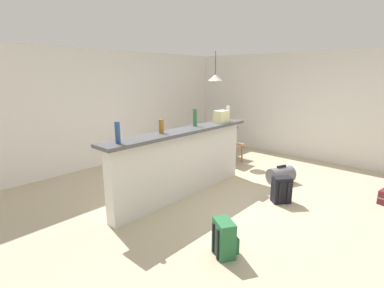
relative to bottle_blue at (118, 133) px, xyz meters
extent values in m
cube|color=#BCAD8E|center=(1.80, -0.48, -1.29)|extent=(13.00, 13.00, 0.05)
cube|color=silver|center=(1.80, 2.57, -0.01)|extent=(6.60, 0.10, 2.50)
cube|color=silver|center=(4.85, -0.18, -0.01)|extent=(0.10, 6.00, 2.50)
cube|color=silver|center=(1.22, 0.01, -0.73)|extent=(2.80, 0.20, 1.08)
cube|color=#4C4C51|center=(1.22, 0.01, -0.16)|extent=(2.96, 0.40, 0.05)
cylinder|color=#284C89|center=(0.00, 0.00, 0.00)|extent=(0.07, 0.07, 0.28)
cylinder|color=#9E661E|center=(0.81, 0.07, -0.03)|extent=(0.07, 0.07, 0.21)
cylinder|color=#2D6B38|center=(1.59, 0.09, 0.01)|extent=(0.07, 0.07, 0.30)
cylinder|color=silver|center=(2.42, 0.00, 0.00)|extent=(0.07, 0.07, 0.29)
cube|color=beige|center=(2.20, -0.02, -0.03)|extent=(0.26, 0.18, 0.22)
cube|color=#4C331E|center=(3.30, 1.09, -0.54)|extent=(1.10, 0.80, 0.04)
cylinder|color=#4C331E|center=(2.81, 0.75, -0.91)|extent=(0.06, 0.06, 0.70)
cylinder|color=#4C331E|center=(3.79, 0.75, -0.91)|extent=(0.06, 0.06, 0.70)
cylinder|color=#4C331E|center=(2.81, 1.43, -0.91)|extent=(0.06, 0.06, 0.70)
cylinder|color=#4C331E|center=(3.79, 1.43, -0.91)|extent=(0.06, 0.06, 0.70)
cube|color=#9E754C|center=(3.28, 0.44, -0.83)|extent=(0.43, 0.43, 0.04)
cube|color=#9E754C|center=(3.26, 0.62, -0.57)|extent=(0.40, 0.07, 0.48)
cylinder|color=#9E754C|center=(3.13, 0.27, -1.06)|extent=(0.04, 0.04, 0.41)
cylinder|color=#9E754C|center=(3.45, 0.29, -1.06)|extent=(0.04, 0.04, 0.41)
cylinder|color=#9E754C|center=(3.11, 0.59, -1.06)|extent=(0.04, 0.04, 0.41)
cylinder|color=#9E754C|center=(3.42, 0.61, -1.06)|extent=(0.04, 0.04, 0.41)
cylinder|color=black|center=(3.39, 1.07, 0.97)|extent=(0.01, 0.01, 0.54)
cone|color=white|center=(3.39, 1.07, 0.65)|extent=(0.34, 0.34, 0.14)
sphere|color=white|center=(3.39, 1.07, 0.57)|extent=(0.07, 0.07, 0.07)
cylinder|color=slate|center=(2.86, -0.94, -1.11)|extent=(0.56, 0.46, 0.30)
cube|color=black|center=(2.86, -0.94, -0.94)|extent=(0.20, 0.10, 0.04)
cube|color=#286B3D|center=(0.34, -1.46, -1.05)|extent=(0.30, 0.33, 0.42)
cube|color=#205530|center=(0.44, -1.52, -1.13)|extent=(0.17, 0.22, 0.19)
cube|color=black|center=(0.22, -1.47, -1.07)|extent=(0.04, 0.04, 0.36)
cube|color=black|center=(0.29, -1.35, -1.07)|extent=(0.04, 0.04, 0.36)
cube|color=black|center=(2.07, -1.32, -1.05)|extent=(0.33, 0.32, 0.42)
cube|color=black|center=(2.14, -1.24, -1.13)|extent=(0.21, 0.19, 0.19)
cube|color=black|center=(2.06, -1.44, -1.07)|extent=(0.04, 0.04, 0.36)
cube|color=black|center=(1.95, -1.35, -1.07)|extent=(0.04, 0.04, 0.36)
camera|label=1|loc=(-2.00, -3.11, 0.72)|focal=26.69mm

